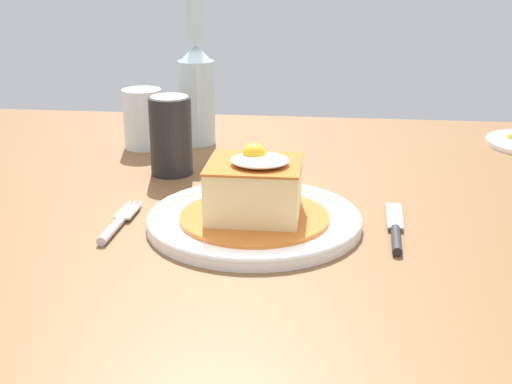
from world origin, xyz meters
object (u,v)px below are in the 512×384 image
main_plate (254,220)px  fork (117,224)px  beer_bottle_clear (197,89)px  knife (396,233)px  drinking_glass (143,123)px  soda_can (171,136)px

main_plate → fork: main_plate is taller
fork → beer_bottle_clear: size_ratio=0.53×
knife → drinking_glass: size_ratio=1.58×
knife → drinking_glass: (-0.42, 0.36, 0.04)m
main_plate → soda_can: soda_can is taller
main_plate → drinking_glass: 0.42m
knife → fork: bearing=-178.2°
main_plate → soda_can: (-0.15, 0.21, 0.05)m
soda_can → beer_bottle_clear: size_ratio=0.47×
main_plate → knife: main_plate is taller
fork → knife: same height
soda_can → drinking_glass: soda_can is taller
fork → knife: (0.35, 0.01, 0.00)m
drinking_glass → soda_can: bearing=-59.6°
knife → drinking_glass: drinking_glass is taller
main_plate → soda_can: bearing=126.9°
soda_can → drinking_glass: size_ratio=1.18×
fork → soda_can: soda_can is taller
fork → beer_bottle_clear: beer_bottle_clear is taller
soda_can → drinking_glass: bearing=120.4°
beer_bottle_clear → fork: bearing=-93.8°
knife → soda_can: size_ratio=1.33×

